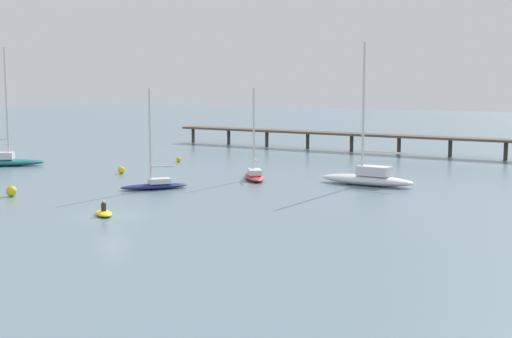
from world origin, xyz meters
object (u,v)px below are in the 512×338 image
object	(u,v)px
sailboat_teal	(4,159)
sailboat_white	(368,177)
mooring_buoy_mid	(179,159)
mooring_buoy_inner	(121,170)
sailboat_navy	(155,183)
dinghy_yellow	(104,213)
sailboat_red	(254,174)
mooring_buoy_near	(11,191)

from	to	relation	value
sailboat_teal	sailboat_white	size ratio (longest dim) A/B	1.02
sailboat_teal	mooring_buoy_mid	world-z (taller)	sailboat_teal
mooring_buoy_mid	mooring_buoy_inner	size ratio (longest dim) A/B	0.83
mooring_buoy_mid	mooring_buoy_inner	xyz separation A→B (m)	(2.06, -11.67, 0.06)
sailboat_teal	mooring_buoy_mid	xyz separation A→B (m)	(14.21, 14.09, -0.44)
sailboat_navy	sailboat_teal	distance (m)	26.59
sailboat_navy	dinghy_yellow	distance (m)	12.85
sailboat_white	dinghy_yellow	distance (m)	26.12
sailboat_teal	mooring_buoy_inner	distance (m)	16.45
sailboat_red	sailboat_white	world-z (taller)	sailboat_white
sailboat_red	mooring_buoy_inner	xyz separation A→B (m)	(-13.92, -4.19, -0.19)
sailboat_navy	mooring_buoy_near	distance (m)	12.16
mooring_buoy_near	mooring_buoy_mid	bearing A→B (deg)	100.22
sailboat_white	mooring_buoy_inner	distance (m)	25.82
sailboat_white	sailboat_teal	bearing A→B (deg)	-167.33
dinghy_yellow	sailboat_white	bearing A→B (deg)	69.20
sailboat_red	dinghy_yellow	size ratio (longest dim) A/B	3.39
sailboat_red	sailboat_white	xyz separation A→B (m)	(10.97, 2.64, 0.24)
dinghy_yellow	mooring_buoy_mid	world-z (taller)	dinghy_yellow
sailboat_red	mooring_buoy_near	world-z (taller)	sailboat_red
sailboat_navy	mooring_buoy_near	xyz separation A→B (m)	(-7.19, -9.81, -0.10)
dinghy_yellow	mooring_buoy_mid	distance (m)	34.18
sailboat_white	dinghy_yellow	bearing A→B (deg)	-110.80
mooring_buoy_near	mooring_buoy_mid	size ratio (longest dim) A/B	1.41
sailboat_red	sailboat_white	distance (m)	11.29
sailboat_navy	mooring_buoy_mid	bearing A→B (deg)	124.51
sailboat_red	mooring_buoy_mid	size ratio (longest dim) A/B	14.11
sailboat_teal	mooring_buoy_inner	xyz separation A→B (m)	(16.27, 2.42, -0.38)
sailboat_teal	mooring_buoy_inner	world-z (taller)	sailboat_teal
sailboat_navy	sailboat_red	bearing A→B (deg)	69.30
mooring_buoy_mid	sailboat_white	bearing A→B (deg)	-10.17
sailboat_white	dinghy_yellow	xyz separation A→B (m)	(-9.27, -24.41, -0.59)
sailboat_navy	dinghy_yellow	world-z (taller)	sailboat_navy
sailboat_navy	sailboat_white	bearing A→B (deg)	40.86
sailboat_white	sailboat_red	bearing A→B (deg)	-166.47
sailboat_navy	sailboat_teal	bearing A→B (deg)	172.30
sailboat_red	mooring_buoy_inner	size ratio (longest dim) A/B	11.74
sailboat_white	mooring_buoy_near	world-z (taller)	sailboat_white
mooring_buoy_inner	dinghy_yellow	bearing A→B (deg)	-48.36
sailboat_white	mooring_buoy_near	distance (m)	31.57
mooring_buoy_near	mooring_buoy_inner	bearing A→B (deg)	100.37
dinghy_yellow	mooring_buoy_inner	size ratio (longest dim) A/B	3.46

